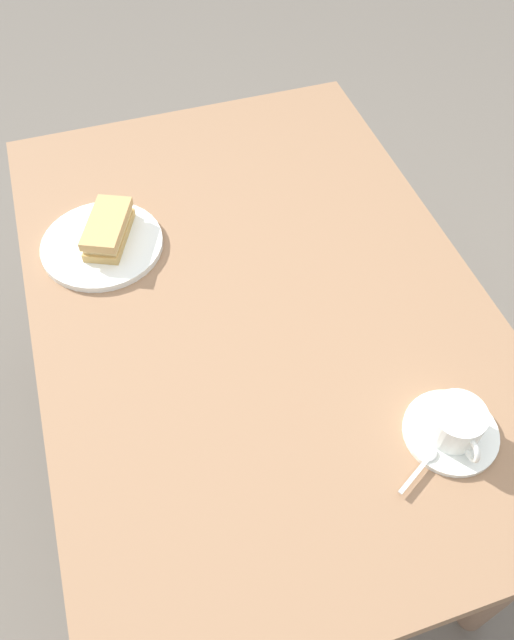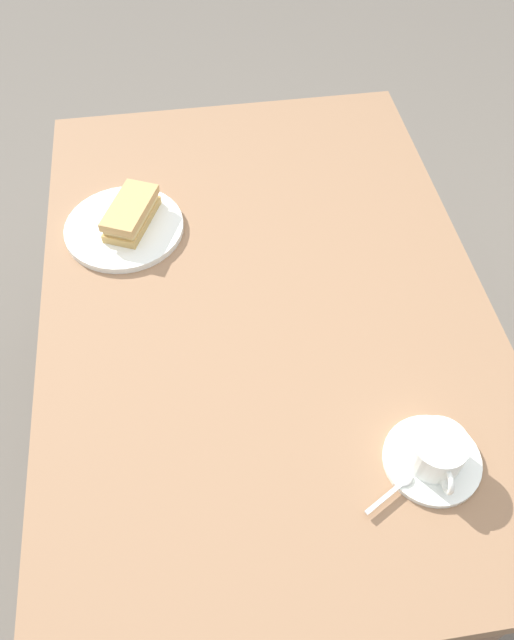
% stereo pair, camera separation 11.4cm
% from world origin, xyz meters
% --- Properties ---
extents(ground_plane, '(6.00, 6.00, 0.00)m').
position_xyz_m(ground_plane, '(0.00, 0.00, 0.00)').
color(ground_plane, '#676055').
extents(dining_table, '(1.27, 0.85, 0.70)m').
position_xyz_m(dining_table, '(0.00, 0.00, 0.62)').
color(dining_table, '#906A4B').
rests_on(dining_table, ground_plane).
extents(sandwich_plate, '(0.25, 0.25, 0.01)m').
position_xyz_m(sandwich_plate, '(0.22, 0.26, 0.71)').
color(sandwich_plate, white).
rests_on(sandwich_plate, dining_table).
extents(sandwich_front, '(0.16, 0.13, 0.05)m').
position_xyz_m(sandwich_front, '(0.22, 0.24, 0.74)').
color(sandwich_front, tan).
rests_on(sandwich_front, sandwich_plate).
extents(coffee_saucer, '(0.16, 0.16, 0.01)m').
position_xyz_m(coffee_saucer, '(-0.38, -0.21, 0.71)').
color(coffee_saucer, white).
rests_on(coffee_saucer, dining_table).
extents(coffee_cup, '(0.12, 0.09, 0.06)m').
position_xyz_m(coffee_cup, '(-0.38, -0.21, 0.74)').
color(coffee_cup, white).
rests_on(coffee_cup, coffee_saucer).
extents(spoon, '(0.06, 0.09, 0.01)m').
position_xyz_m(spoon, '(-0.42, -0.14, 0.72)').
color(spoon, silver).
rests_on(spoon, coffee_saucer).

